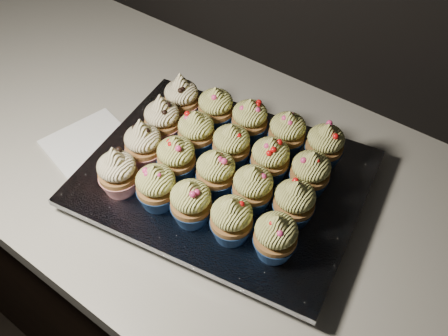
% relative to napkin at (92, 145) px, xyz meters
% --- Properties ---
extents(cabinet, '(2.40, 0.60, 0.86)m').
position_rel_napkin_xyz_m(cabinet, '(0.25, 0.09, -0.47)').
color(cabinet, black).
rests_on(cabinet, ground).
extents(worktop, '(2.44, 0.64, 0.04)m').
position_rel_napkin_xyz_m(worktop, '(0.25, 0.09, -0.02)').
color(worktop, beige).
rests_on(worktop, cabinet).
extents(napkin, '(0.18, 0.18, 0.00)m').
position_rel_napkin_xyz_m(napkin, '(0.00, 0.00, 0.00)').
color(napkin, white).
rests_on(napkin, worktop).
extents(baking_tray, '(0.46, 0.38, 0.02)m').
position_rel_napkin_xyz_m(baking_tray, '(0.25, 0.06, 0.01)').
color(baking_tray, black).
rests_on(baking_tray, worktop).
extents(foil_lining, '(0.50, 0.42, 0.01)m').
position_rel_napkin_xyz_m(foil_lining, '(0.25, 0.06, 0.03)').
color(foil_lining, silver).
rests_on(foil_lining, baking_tray).
extents(cupcake_0, '(0.06, 0.06, 0.10)m').
position_rel_napkin_xyz_m(cupcake_0, '(0.14, -0.06, 0.07)').
color(cupcake_0, red).
rests_on(cupcake_0, foil_lining).
extents(cupcake_1, '(0.06, 0.06, 0.08)m').
position_rel_napkin_xyz_m(cupcake_1, '(0.21, -0.04, 0.07)').
color(cupcake_1, navy).
rests_on(cupcake_1, foil_lining).
extents(cupcake_2, '(0.06, 0.06, 0.08)m').
position_rel_napkin_xyz_m(cupcake_2, '(0.27, -0.04, 0.07)').
color(cupcake_2, navy).
rests_on(cupcake_2, foil_lining).
extents(cupcake_3, '(0.06, 0.06, 0.08)m').
position_rel_napkin_xyz_m(cupcake_3, '(0.33, -0.02, 0.07)').
color(cupcake_3, navy).
rests_on(cupcake_3, foil_lining).
extents(cupcake_4, '(0.06, 0.06, 0.08)m').
position_rel_napkin_xyz_m(cupcake_4, '(0.40, -0.01, 0.07)').
color(cupcake_4, navy).
rests_on(cupcake_4, foil_lining).
extents(cupcake_5, '(0.06, 0.06, 0.10)m').
position_rel_napkin_xyz_m(cupcake_5, '(0.13, 0.01, 0.07)').
color(cupcake_5, red).
rests_on(cupcake_5, foil_lining).
extents(cupcake_6, '(0.06, 0.06, 0.08)m').
position_rel_napkin_xyz_m(cupcake_6, '(0.19, 0.02, 0.07)').
color(cupcake_6, navy).
rests_on(cupcake_6, foil_lining).
extents(cupcake_7, '(0.06, 0.06, 0.08)m').
position_rel_napkin_xyz_m(cupcake_7, '(0.26, 0.03, 0.07)').
color(cupcake_7, navy).
rests_on(cupcake_7, foil_lining).
extents(cupcake_8, '(0.06, 0.06, 0.08)m').
position_rel_napkin_xyz_m(cupcake_8, '(0.32, 0.04, 0.07)').
color(cupcake_8, navy).
rests_on(cupcake_8, foil_lining).
extents(cupcake_9, '(0.06, 0.06, 0.08)m').
position_rel_napkin_xyz_m(cupcake_9, '(0.39, 0.06, 0.07)').
color(cupcake_9, navy).
rests_on(cupcake_9, foil_lining).
extents(cupcake_10, '(0.06, 0.06, 0.10)m').
position_rel_napkin_xyz_m(cupcake_10, '(0.11, 0.07, 0.07)').
color(cupcake_10, red).
rests_on(cupcake_10, foil_lining).
extents(cupcake_11, '(0.06, 0.06, 0.08)m').
position_rel_napkin_xyz_m(cupcake_11, '(0.18, 0.09, 0.07)').
color(cupcake_11, navy).
rests_on(cupcake_11, foil_lining).
extents(cupcake_12, '(0.06, 0.06, 0.08)m').
position_rel_napkin_xyz_m(cupcake_12, '(0.24, 0.10, 0.07)').
color(cupcake_12, navy).
rests_on(cupcake_12, foil_lining).
extents(cupcake_13, '(0.06, 0.06, 0.08)m').
position_rel_napkin_xyz_m(cupcake_13, '(0.31, 0.11, 0.07)').
color(cupcake_13, navy).
rests_on(cupcake_13, foil_lining).
extents(cupcake_14, '(0.06, 0.06, 0.08)m').
position_rel_napkin_xyz_m(cupcake_14, '(0.38, 0.12, 0.07)').
color(cupcake_14, navy).
rests_on(cupcake_14, foil_lining).
extents(cupcake_15, '(0.06, 0.06, 0.10)m').
position_rel_napkin_xyz_m(cupcake_15, '(0.10, 0.14, 0.07)').
color(cupcake_15, red).
rests_on(cupcake_15, foil_lining).
extents(cupcake_16, '(0.06, 0.06, 0.08)m').
position_rel_napkin_xyz_m(cupcake_16, '(0.17, 0.15, 0.07)').
color(cupcake_16, navy).
rests_on(cupcake_16, foil_lining).
extents(cupcake_17, '(0.06, 0.06, 0.08)m').
position_rel_napkin_xyz_m(cupcake_17, '(0.23, 0.16, 0.07)').
color(cupcake_17, navy).
rests_on(cupcake_17, foil_lining).
extents(cupcake_18, '(0.06, 0.06, 0.08)m').
position_rel_napkin_xyz_m(cupcake_18, '(0.30, 0.18, 0.07)').
color(cupcake_18, navy).
rests_on(cupcake_18, foil_lining).
extents(cupcake_19, '(0.06, 0.06, 0.08)m').
position_rel_napkin_xyz_m(cupcake_19, '(0.37, 0.19, 0.07)').
color(cupcake_19, navy).
rests_on(cupcake_19, foil_lining).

